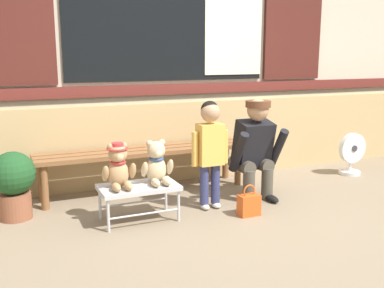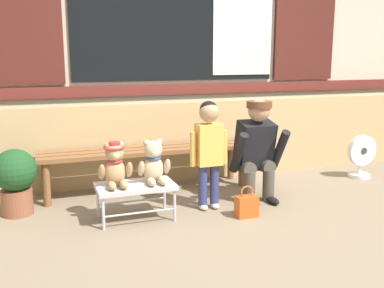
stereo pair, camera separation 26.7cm
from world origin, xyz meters
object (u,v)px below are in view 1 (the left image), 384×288
child_standing (210,143)px  wooden_bench_long (145,155)px  small_display_bench (139,189)px  handbag_on_ground (249,204)px  teddy_bear_with_hat (119,167)px  teddy_bear_plain (157,164)px  adult_crouching (255,149)px  potted_plant (14,181)px  floor_fan (352,154)px

child_standing → wooden_bench_long: bearing=119.1°
wooden_bench_long → small_display_bench: size_ratio=3.28×
small_display_bench → handbag_on_ground: size_ratio=2.35×
teddy_bear_with_hat → wooden_bench_long: bearing=58.3°
teddy_bear_plain → adult_crouching: bearing=7.1°
teddy_bear_with_hat → adult_crouching: adult_crouching is taller
wooden_bench_long → teddy_bear_plain: size_ratio=5.78×
wooden_bench_long → potted_plant: bearing=-167.3°
teddy_bear_plain → child_standing: size_ratio=0.38×
floor_fan → wooden_bench_long: bearing=172.5°
potted_plant → teddy_bear_with_hat: bearing=-29.9°
small_display_bench → potted_plant: potted_plant is taller
child_standing → potted_plant: child_standing is taller
wooden_bench_long → handbag_on_ground: bearing=-58.4°
teddy_bear_with_hat → floor_fan: teddy_bear_with_hat is taller
teddy_bear_with_hat → adult_crouching: 1.34m
small_display_bench → potted_plant: size_ratio=1.12×
small_display_bench → adult_crouching: bearing=6.2°
floor_fan → potted_plant: bearing=179.5°
teddy_bear_plain → floor_fan: teddy_bear_plain is taller
teddy_bear_with_hat → teddy_bear_plain: (0.32, -0.00, -0.01)m
small_display_bench → potted_plant: (-0.93, 0.45, 0.06)m
small_display_bench → teddy_bear_with_hat: size_ratio=1.76×
wooden_bench_long → teddy_bear_with_hat: size_ratio=5.78×
floor_fan → adult_crouching: bearing=-168.9°
wooden_bench_long → floor_fan: 2.37m
small_display_bench → teddy_bear_plain: 0.25m
small_display_bench → adult_crouching: adult_crouching is taller
adult_crouching → floor_fan: size_ratio=1.98×
small_display_bench → teddy_bear_plain: teddy_bear_plain is taller
teddy_bear_plain → potted_plant: size_ratio=0.64×
potted_plant → child_standing: bearing=-14.3°
adult_crouching → teddy_bear_with_hat: bearing=-174.6°
small_display_bench → floor_fan: size_ratio=1.33×
wooden_bench_long → potted_plant: (-1.22, -0.28, -0.05)m
teddy_bear_with_hat → potted_plant: (-0.77, 0.44, -0.15)m
small_display_bench → teddy_bear_with_hat: 0.26m
handbag_on_ground → wooden_bench_long: bearing=121.6°
handbag_on_ground → potted_plant: size_ratio=0.48×
child_standing → handbag_on_ground: (0.23, -0.30, -0.50)m
teddy_bear_with_hat → teddy_bear_plain: 0.32m
potted_plant → floor_fan: (3.56, -0.03, -0.08)m
child_standing → adult_crouching: size_ratio=1.01×
teddy_bear_with_hat → floor_fan: bearing=8.4°
teddy_bear_plain → potted_plant: teddy_bear_plain is taller
small_display_bench → child_standing: 0.74m
teddy_bear_plain → handbag_on_ground: teddy_bear_plain is taller
adult_crouching → handbag_on_ground: bearing=-126.5°
teddy_bear_with_hat → adult_crouching: bearing=5.4°
child_standing → potted_plant: bearing=165.7°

